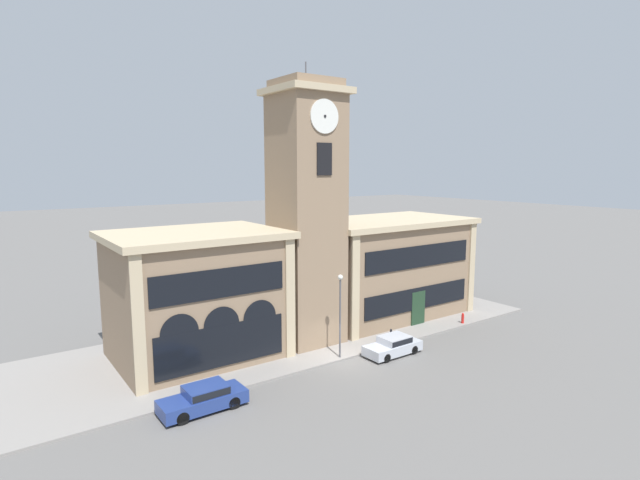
{
  "coord_description": "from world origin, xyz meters",
  "views": [
    {
      "loc": [
        -20.15,
        -25.47,
        13.05
      ],
      "look_at": [
        -0.34,
        2.47,
        8.05
      ],
      "focal_mm": 28.0,
      "sensor_mm": 36.0,
      "label": 1
    }
  ],
  "objects_px": {
    "parked_car_mid": "(393,345)",
    "bollard": "(391,336)",
    "fire_hydrant": "(463,318)",
    "street_lamp": "(340,303)",
    "parked_car_near": "(204,397)"
  },
  "relations": [
    {
      "from": "street_lamp",
      "to": "bollard",
      "type": "relative_size",
      "value": 5.45
    },
    {
      "from": "parked_car_near",
      "to": "street_lamp",
      "type": "height_order",
      "value": "street_lamp"
    },
    {
      "from": "bollard",
      "to": "fire_hydrant",
      "type": "bearing_deg",
      "value": -0.15
    },
    {
      "from": "parked_car_near",
      "to": "street_lamp",
      "type": "bearing_deg",
      "value": -172.35
    },
    {
      "from": "street_lamp",
      "to": "fire_hydrant",
      "type": "height_order",
      "value": "street_lamp"
    },
    {
      "from": "parked_car_near",
      "to": "fire_hydrant",
      "type": "bearing_deg",
      "value": -176.73
    },
    {
      "from": "parked_car_mid",
      "to": "bollard",
      "type": "xyz_separation_m",
      "value": [
        1.26,
        1.56,
        -0.03
      ]
    },
    {
      "from": "parked_car_near",
      "to": "parked_car_mid",
      "type": "relative_size",
      "value": 1.1
    },
    {
      "from": "fire_hydrant",
      "to": "parked_car_near",
      "type": "bearing_deg",
      "value": -176.23
    },
    {
      "from": "parked_car_mid",
      "to": "fire_hydrant",
      "type": "xyz_separation_m",
      "value": [
        9.42,
        1.54,
        -0.13
      ]
    },
    {
      "from": "street_lamp",
      "to": "fire_hydrant",
      "type": "distance_m",
      "value": 13.42
    },
    {
      "from": "parked_car_near",
      "to": "bollard",
      "type": "bearing_deg",
      "value": -174.65
    },
    {
      "from": "parked_car_mid",
      "to": "street_lamp",
      "type": "bearing_deg",
      "value": -23.2
    },
    {
      "from": "fire_hydrant",
      "to": "bollard",
      "type": "bearing_deg",
      "value": 179.85
    },
    {
      "from": "bollard",
      "to": "street_lamp",
      "type": "bearing_deg",
      "value": -179.17
    }
  ]
}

